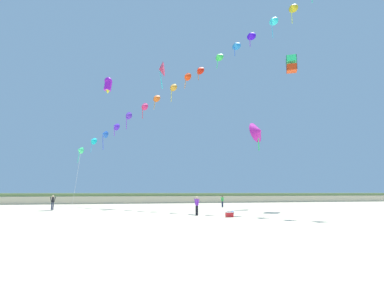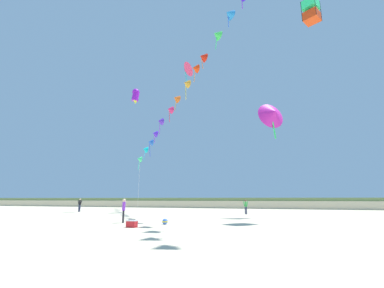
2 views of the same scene
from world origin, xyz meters
name	(u,v)px [view 2 (image 2 of 2)]	position (x,y,z in m)	size (l,w,h in m)	color
ground_plane	(74,229)	(0.00, 0.00, 0.00)	(240.00, 240.00, 0.00)	beige
dune_ridge	(220,202)	(0.00, 39.41, 0.89)	(120.00, 13.80, 1.80)	beige
person_near_left	(246,206)	(7.58, 16.79, 0.89)	(0.54, 0.21, 1.54)	#282D4C
person_near_right	(124,209)	(0.59, 3.91, 0.95)	(0.40, 0.51, 1.64)	black
person_mid_center	(80,204)	(-13.15, 15.31, 0.97)	(0.59, 0.23, 1.67)	#282D4C
kite_banner_string	(194,71)	(2.12, 15.50, 17.08)	(29.64, 26.94, 26.24)	#44EF8A
large_kite_low_lead	(311,11)	(14.88, 10.26, 18.18)	(1.70, 1.70, 2.01)	red
large_kite_mid_trail	(187,70)	(-0.47, 20.12, 19.98)	(1.45, 2.33, 4.11)	#DE3252
large_kite_high_solo	(136,96)	(-7.90, 18.77, 16.40)	(1.49, 1.47, 2.33)	purple
large_kite_outer_drift	(273,114)	(11.00, 12.49, 9.63)	(3.07, 2.74, 3.87)	#D423A6
beach_cooler	(132,224)	(2.69, 1.57, 0.21)	(0.58, 0.41, 0.46)	red
beach_ball	(165,222)	(3.81, 3.80, 0.18)	(0.36, 0.36, 0.36)	blue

